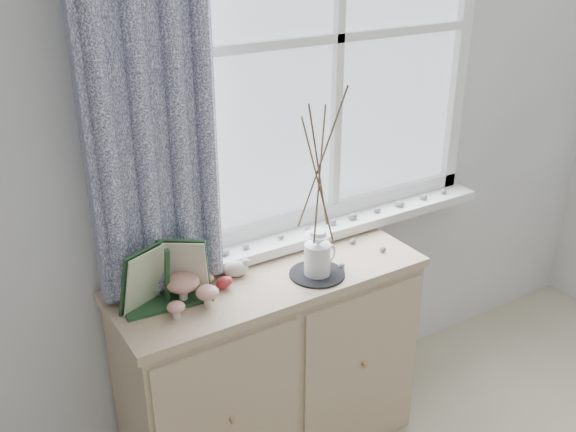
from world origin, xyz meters
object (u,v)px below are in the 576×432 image
Objects in this scene: sideboard at (272,367)px; botanical_book at (169,278)px; toadstool_cluster at (187,288)px; twig_pitcher at (319,168)px.

sideboard is 3.42× the size of botanical_book.
toadstool_cluster is at bearing -176.38° from sideboard.
twig_pitcher is (0.49, -0.07, 0.36)m from toadstool_cluster.
toadstool_cluster is 0.62m from twig_pitcher.
botanical_book is at bearing -177.67° from sideboard.
botanical_book is 0.47× the size of twig_pitcher.
toadstool_cluster is (0.06, -0.01, -0.06)m from botanical_book.
twig_pitcher is at bearing -7.98° from toadstool_cluster.
botanical_book is 1.83× the size of toadstool_cluster.
sideboard is at bearing 7.97° from botanical_book.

